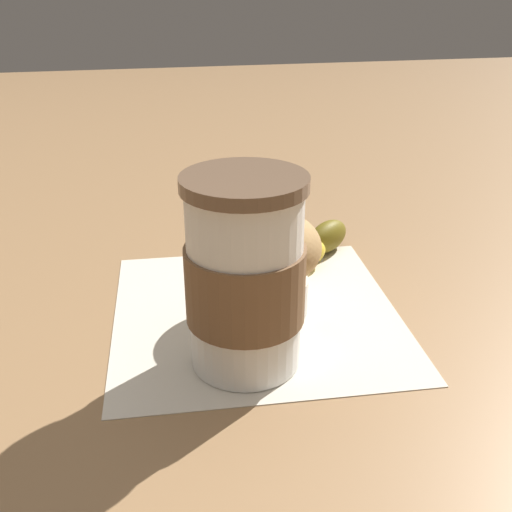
# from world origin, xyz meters

# --- Properties ---
(ground_plane) EXTENTS (3.00, 3.00, 0.00)m
(ground_plane) POSITION_xyz_m (0.00, 0.00, 0.00)
(ground_plane) COLOR #936D47
(paper_napkin) EXTENTS (0.27, 0.27, 0.00)m
(paper_napkin) POSITION_xyz_m (0.00, 0.00, 0.00)
(paper_napkin) COLOR beige
(paper_napkin) RESTS_ON ground_plane
(coffee_cup) EXTENTS (0.09, 0.09, 0.15)m
(coffee_cup) POSITION_xyz_m (-0.07, 0.02, 0.08)
(coffee_cup) COLOR white
(coffee_cup) RESTS_ON paper_napkin
(muffin) EXTENTS (0.09, 0.09, 0.09)m
(muffin) POSITION_xyz_m (-0.00, -0.01, 0.05)
(muffin) COLOR white
(muffin) RESTS_ON paper_napkin
(banana) EXTENTS (0.10, 0.17, 0.03)m
(banana) POSITION_xyz_m (0.08, -0.05, 0.02)
(banana) COLOR yellow
(banana) RESTS_ON paper_napkin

